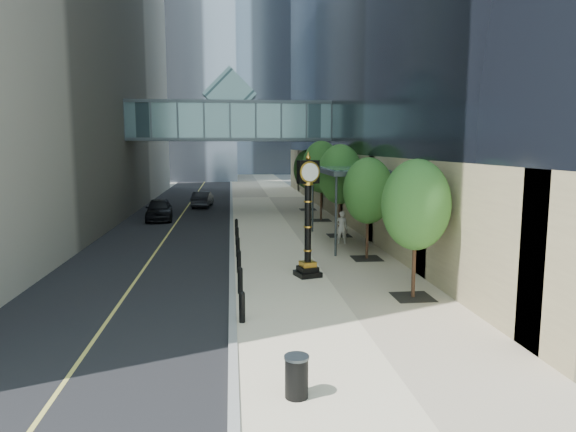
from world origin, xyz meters
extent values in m
plane|color=gray|center=(0.00, 0.00, 0.00)|extent=(320.00, 320.00, 0.00)
cube|color=black|center=(-7.00, 40.00, 0.01)|extent=(8.00, 180.00, 0.02)
cube|color=beige|center=(1.00, 40.00, 0.03)|extent=(8.00, 180.00, 0.06)
cube|color=gray|center=(-3.00, 40.00, 0.04)|extent=(0.25, 180.00, 0.07)
cube|color=#A2B0CC|center=(-6.00, 120.00, 32.50)|extent=(22.00, 22.00, 65.00)
cube|color=slate|center=(-3.00, 28.00, 7.50)|extent=(17.00, 4.00, 3.00)
cube|color=#383F44|center=(-3.00, 28.00, 6.05)|extent=(17.00, 4.20, 0.25)
cube|color=#383F44|center=(-3.00, 28.00, 8.95)|extent=(17.00, 4.20, 0.25)
cube|color=slate|center=(-3.00, 28.00, 9.60)|extent=(4.24, 3.00, 4.24)
cube|color=#383F44|center=(3.50, 14.00, 4.20)|extent=(3.00, 8.00, 0.25)
cube|color=slate|center=(3.50, 14.00, 4.35)|extent=(2.80, 7.80, 0.06)
cylinder|color=#383F44|center=(2.20, 10.30, 2.10)|extent=(0.12, 0.12, 4.20)
cylinder|color=#383F44|center=(2.20, 17.70, 2.10)|extent=(0.12, 0.12, 4.20)
cylinder|color=black|center=(-2.70, 1.00, 0.51)|extent=(0.20, 0.20, 0.90)
cylinder|color=black|center=(-2.70, 4.20, 0.51)|extent=(0.20, 0.20, 0.90)
cylinder|color=black|center=(-2.70, 7.40, 0.51)|extent=(0.20, 0.20, 0.90)
cylinder|color=black|center=(-2.70, 10.60, 0.51)|extent=(0.20, 0.20, 0.90)
cylinder|color=black|center=(-2.70, 13.80, 0.51)|extent=(0.20, 0.20, 0.90)
cylinder|color=black|center=(-2.70, 17.00, 0.51)|extent=(0.20, 0.20, 0.90)
cube|color=black|center=(3.60, 3.00, 0.07)|extent=(1.40, 1.40, 0.02)
cylinder|color=#442D1D|center=(3.60, 3.00, 1.41)|extent=(0.14, 0.14, 2.69)
ellipsoid|color=#2C5720|center=(3.60, 3.00, 3.49)|extent=(2.47, 2.47, 3.29)
cube|color=black|center=(3.60, 9.50, 0.07)|extent=(1.40, 1.40, 0.02)
cylinder|color=#442D1D|center=(3.60, 9.50, 1.38)|extent=(0.14, 0.14, 2.64)
ellipsoid|color=#2C5720|center=(3.60, 9.50, 3.42)|extent=(2.42, 2.42, 3.23)
cube|color=black|center=(3.60, 16.00, 0.07)|extent=(1.40, 1.40, 0.02)
cylinder|color=#442D1D|center=(3.60, 16.00, 1.55)|extent=(0.14, 0.14, 2.98)
ellipsoid|color=#2C5720|center=(3.60, 16.00, 3.85)|extent=(2.73, 2.73, 3.64)
cube|color=black|center=(3.60, 22.50, 0.07)|extent=(1.40, 1.40, 0.02)
cylinder|color=#442D1D|center=(3.60, 22.50, 1.62)|extent=(0.14, 0.14, 3.11)
ellipsoid|color=#2C5720|center=(3.60, 22.50, 4.02)|extent=(2.85, 2.85, 3.80)
cube|color=black|center=(3.60, 29.00, 0.07)|extent=(1.40, 1.40, 0.02)
cylinder|color=#442D1D|center=(3.60, 29.00, 1.44)|extent=(0.14, 0.14, 2.75)
ellipsoid|color=#2C5720|center=(3.60, 29.00, 3.57)|extent=(2.52, 2.52, 3.36)
cube|color=black|center=(0.20, 6.46, 0.17)|extent=(1.20, 1.20, 0.21)
cube|color=black|center=(0.20, 6.46, 0.38)|extent=(0.93, 0.93, 0.21)
cube|color=gold|center=(0.20, 6.46, 0.60)|extent=(0.73, 0.73, 0.21)
cylinder|color=black|center=(0.20, 6.46, 2.36)|extent=(0.28, 0.28, 3.32)
cube|color=black|center=(0.20, 6.46, 4.50)|extent=(0.96, 0.57, 0.96)
cylinder|color=white|center=(0.20, 6.65, 4.50)|extent=(0.73, 0.25, 0.75)
cylinder|color=white|center=(0.20, 6.28, 4.50)|extent=(0.73, 0.25, 0.75)
sphere|color=gold|center=(0.20, 6.46, 5.09)|extent=(0.21, 0.21, 0.21)
cylinder|color=black|center=(-1.61, -4.00, 0.51)|extent=(0.52, 0.52, 0.90)
imported|color=beige|center=(3.18, 13.41, 1.00)|extent=(0.74, 0.53, 1.89)
imported|color=black|center=(-8.39, 24.35, 0.83)|extent=(2.35, 4.91, 1.62)
imported|color=black|center=(-5.59, 32.28, 0.73)|extent=(1.90, 4.42, 1.41)
camera|label=1|loc=(-2.98, -14.65, 5.62)|focal=32.00mm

